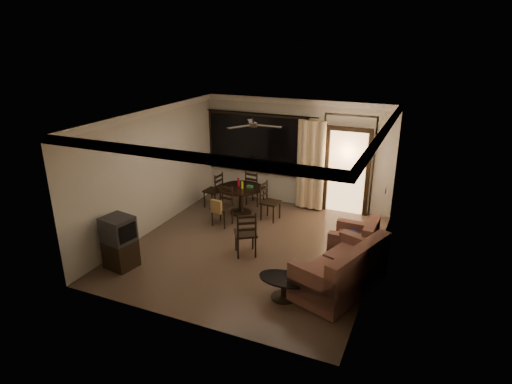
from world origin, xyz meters
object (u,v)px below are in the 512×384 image
at_px(dining_chair_west, 214,197).
at_px(dining_chair_south, 222,213).
at_px(dining_table, 241,193).
at_px(coffee_table, 284,285).
at_px(armchair, 356,244).
at_px(dining_chair_north, 255,194).
at_px(tv_cabinet, 120,242).
at_px(dining_chair_east, 270,209).
at_px(sofa, 343,273).
at_px(side_chair, 246,241).

height_order(dining_chair_west, dining_chair_south, same).
bearing_deg(dining_table, coffee_table, -53.73).
bearing_deg(coffee_table, armchair, 64.73).
height_order(dining_chair_south, dining_chair_north, same).
height_order(dining_chair_north, coffee_table, dining_chair_north).
bearing_deg(dining_chair_south, tv_cabinet, -103.66).
height_order(dining_chair_east, coffee_table, dining_chair_east).
bearing_deg(dining_chair_east, dining_table, 89.91).
distance_m(dining_table, coffee_table, 3.88).
xyz_separation_m(dining_table, dining_chair_north, (0.08, 0.69, -0.26)).
bearing_deg(dining_chair_east, sofa, -130.01).
bearing_deg(coffee_table, side_chair, 137.22).
bearing_deg(tv_cabinet, dining_chair_south, 79.88).
relative_size(dining_chair_north, side_chair, 0.95).
relative_size(dining_chair_south, armchair, 1.08).
relative_size(dining_chair_west, coffee_table, 1.07).
xyz_separation_m(dining_chair_north, coffee_table, (2.20, -3.80, -0.02)).
height_order(dining_chair_west, dining_chair_north, same).
bearing_deg(dining_chair_west, sofa, 63.02).
relative_size(dining_chair_north, sofa, 0.48).
xyz_separation_m(dining_chair_south, sofa, (3.26, -1.67, 0.08)).
height_order(sofa, side_chair, side_chair).
distance_m(dining_chair_west, coffee_table, 4.47).
height_order(dining_chair_south, coffee_table, dining_chair_south).
relative_size(armchair, side_chair, 0.88).
xyz_separation_m(coffee_table, side_chair, (-1.26, 1.16, 0.04)).
xyz_separation_m(armchair, side_chair, (-2.12, -0.67, -0.06)).
bearing_deg(coffee_table, dining_chair_south, 136.45).
relative_size(tv_cabinet, sofa, 0.53).
xyz_separation_m(tv_cabinet, sofa, (4.16, 0.85, -0.15)).
xyz_separation_m(dining_chair_east, tv_cabinet, (-1.83, -3.28, 0.24)).
distance_m(dining_chair_north, sofa, 4.45).
relative_size(dining_chair_east, coffee_table, 1.07).
height_order(dining_chair_south, sofa, sofa).
distance_m(dining_chair_east, tv_cabinet, 3.76).
height_order(armchair, side_chair, side_chair).
bearing_deg(armchair, dining_chair_south, 174.27).
bearing_deg(sofa, dining_table, 160.88).
height_order(dining_table, side_chair, side_chair).
bearing_deg(dining_chair_west, dining_table, 90.09).
relative_size(dining_chair_south, tv_cabinet, 0.91).
bearing_deg(dining_chair_east, dining_chair_west, 90.00).
distance_m(dining_chair_north, coffee_table, 4.39).
bearing_deg(dining_chair_east, armchair, -110.98).
bearing_deg(sofa, coffee_table, -126.40).
bearing_deg(armchair, tv_cabinet, -151.54).
xyz_separation_m(tv_cabinet, armchair, (4.15, 2.09, -0.17)).
distance_m(dining_chair_north, side_chair, 2.81).
height_order(dining_chair_south, side_chair, side_chair).
distance_m(dining_chair_west, sofa, 4.77).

